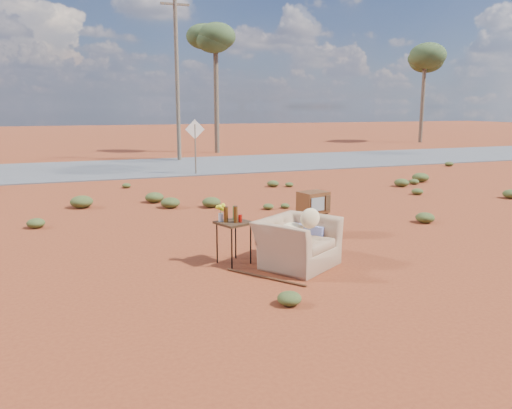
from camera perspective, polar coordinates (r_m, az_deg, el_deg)
name	(u,v)px	position (r m, az deg, el deg)	size (l,w,h in m)	color
ground	(279,266)	(8.59, 2.62, -7.07)	(140.00, 140.00, 0.00)	brown
highway	(147,167)	(22.88, -12.34, 4.19)	(140.00, 7.00, 0.04)	#565659
armchair	(300,235)	(8.59, 5.00, -3.52)	(1.62, 1.58, 1.10)	#946F50
tv_unit	(313,203)	(10.57, 6.57, 0.19)	(0.66, 0.58, 0.93)	black
side_table	(231,220)	(8.55, -2.89, -1.81)	(0.67, 0.67, 1.04)	#372214
rusty_bar	(265,277)	(7.99, 1.07, -8.32)	(0.04, 0.04, 1.46)	#522D15
road_sign	(195,137)	(20.09, -6.98, 7.68)	(0.78, 0.06, 2.19)	brown
eucalyptus_center	(215,39)	(29.89, -4.66, 18.29)	(3.20, 3.20, 7.60)	brown
eucalyptus_right	(425,62)	(40.48, 18.75, 15.17)	(3.20, 3.20, 7.10)	brown
utility_pole_center	(177,76)	(25.58, -9.01, 14.27)	(1.40, 0.20, 8.00)	brown
scrub_patch	(178,212)	(12.40, -8.95, -0.83)	(17.49, 8.07, 0.33)	#485023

